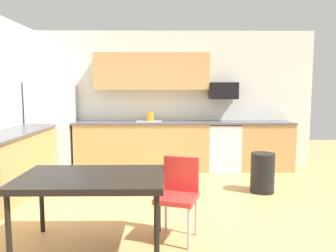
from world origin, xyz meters
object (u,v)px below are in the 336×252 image
(refrigerator, at_px, (53,125))
(microwave, at_px, (223,91))
(kettle, at_px, (150,117))
(trash_bin, at_px, (262,173))
(chair_near_table, at_px, (179,191))
(oven_range, at_px, (223,146))
(dining_table, at_px, (92,182))

(refrigerator, bearing_deg, microwave, 3.16)
(refrigerator, xyz_separation_m, kettle, (1.85, 0.13, 0.14))
(microwave, xyz_separation_m, trash_bin, (0.35, -1.55, -1.23))
(chair_near_table, bearing_deg, oven_range, 71.68)
(refrigerator, relative_size, kettle, 8.80)
(chair_near_table, bearing_deg, refrigerator, 127.97)
(dining_table, bearing_deg, microwave, 60.99)
(chair_near_table, bearing_deg, microwave, 72.24)
(oven_range, height_order, microwave, microwave)
(trash_bin, bearing_deg, dining_table, -140.96)
(microwave, bearing_deg, trash_bin, -77.16)
(dining_table, xyz_separation_m, kettle, (0.43, 3.28, 0.34))
(dining_table, bearing_deg, chair_near_table, 15.34)
(dining_table, height_order, kettle, kettle)
(microwave, bearing_deg, oven_range, -90.00)
(microwave, relative_size, trash_bin, 0.90)
(oven_range, bearing_deg, refrigerator, -178.60)
(dining_table, height_order, trash_bin, dining_table)
(oven_range, bearing_deg, microwave, 90.00)
(microwave, bearing_deg, refrigerator, -176.84)
(kettle, bearing_deg, dining_table, -97.45)
(dining_table, xyz_separation_m, trash_bin, (2.20, 1.78, -0.38))
(microwave, height_order, kettle, microwave)
(kettle, bearing_deg, microwave, 2.02)
(microwave, bearing_deg, dining_table, -119.01)
(oven_range, distance_m, dining_table, 3.72)
(microwave, bearing_deg, chair_near_table, -107.76)
(dining_table, relative_size, trash_bin, 2.33)
(refrigerator, distance_m, microwave, 3.33)
(microwave, relative_size, chair_near_table, 0.64)
(refrigerator, bearing_deg, trash_bin, -20.69)
(refrigerator, xyz_separation_m, chair_near_table, (2.27, -2.91, -0.38))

